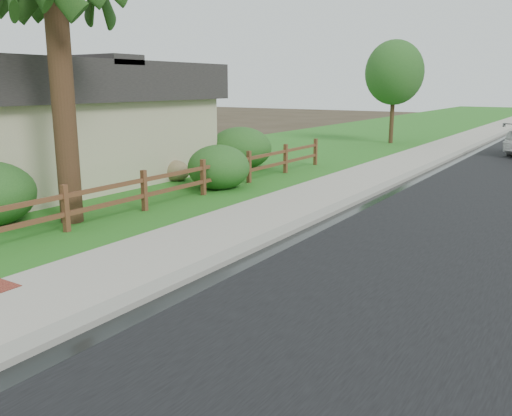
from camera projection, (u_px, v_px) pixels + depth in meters
The scene contains 12 objects.
ground at pixel (71, 316), 7.65m from camera, with size 120.00×120.00×0.00m, color #33291B.
curb at pixel (506, 133), 36.11m from camera, with size 0.40×90.00×0.12m, color gray.
wet_gutter at pixel (511, 133), 35.93m from camera, with size 0.50×90.00×0.00m, color black.
sidewalk at pixel (485, 132), 36.79m from camera, with size 2.20×90.00×0.10m, color #A49D8F.
grass_strip at pixel (456, 131), 37.80m from camera, with size 1.60×90.00×0.06m, color #2C621C.
lawn_near at pixel (384, 128), 40.55m from camera, with size 9.00×90.00×0.04m, color #2C621C.
ranch_fence at pixel (176, 182), 14.66m from camera, with size 0.12×16.92×1.10m.
house at pixel (23, 118), 18.73m from camera, with size 10.60×9.60×4.05m.
boulder at pixel (175, 171), 18.21m from camera, with size 1.08×0.81×0.72m, color olive.
shrub_c at pixel (219, 167), 16.73m from camera, with size 1.93×1.93×1.39m, color #1E4E1C.
shrub_d at pixel (241, 148), 20.74m from camera, with size 2.38×2.38×1.62m, color #1E4E1C.
tree_near_left at pixel (394, 73), 29.02m from camera, with size 3.13×3.13×5.54m.
Camera 1 is at (6.05, -4.56, 3.20)m, focal length 38.00 mm.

